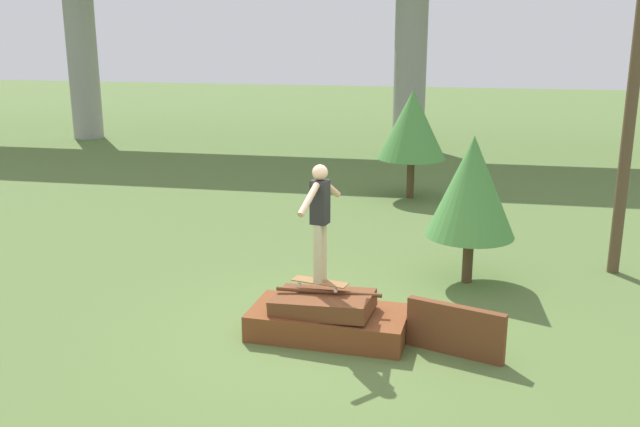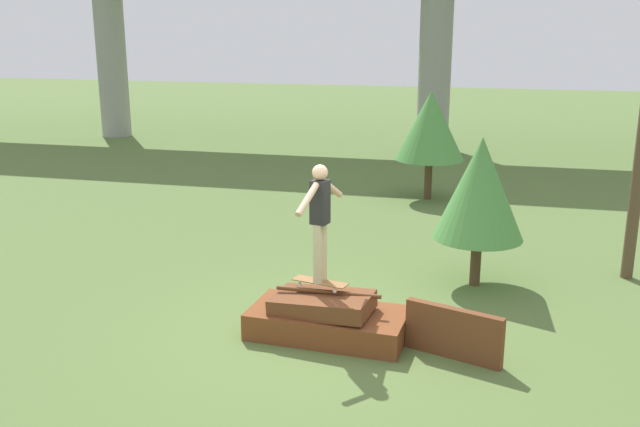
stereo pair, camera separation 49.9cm
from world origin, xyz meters
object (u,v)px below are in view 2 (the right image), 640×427
Objects in this scene: skateboard at (320,282)px; tree_behind_left at (480,189)px; skater at (320,214)px; tree_behind_right at (430,126)px.

tree_behind_left is at bearing 49.91° from skateboard.
tree_behind_left is (2.07, 2.46, -0.08)m from skater.
skateboard is 0.50× the size of skater.
skater is 3.22m from tree_behind_left.
tree_behind_left is at bearing 49.91° from skater.
tree_behind_left reaches higher than skater.
skater is at bearing -94.91° from tree_behind_right.
tree_behind_right is at bearing 85.09° from skateboard.
skateboard is at bearing 123.69° from skater.
tree_behind_left is 6.00m from tree_behind_right.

